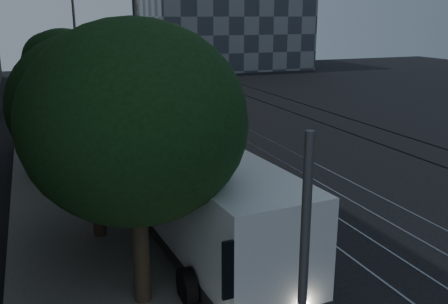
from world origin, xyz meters
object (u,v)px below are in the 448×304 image
(pickup_silver, at_px, (161,147))
(car_white_a, at_px, (117,116))
(streetlamp_near, at_px, (150,79))
(car_white_d, at_px, (98,91))
(car_white_c, at_px, (88,99))
(car_white_b, at_px, (98,109))
(trolleybus, at_px, (186,186))
(streetlamp_far, at_px, (80,26))

(pickup_silver, relative_size, car_white_a, 1.44)
(pickup_silver, height_order, streetlamp_near, streetlamp_near)
(car_white_d, bearing_deg, car_white_a, -85.85)
(car_white_a, xyz_separation_m, streetlamp_near, (-1.50, -17.32, 4.62))
(pickup_silver, distance_m, car_white_c, 18.87)
(car_white_b, bearing_deg, trolleybus, -114.19)
(streetlamp_far, bearing_deg, car_white_d, 73.94)
(pickup_silver, relative_size, car_white_c, 1.59)
(trolleybus, relative_size, pickup_silver, 2.19)
(car_white_d, bearing_deg, streetlamp_far, -100.50)
(car_white_c, distance_m, streetlamp_far, 6.54)
(car_white_b, height_order, streetlamp_far, streetlamp_far)
(pickup_silver, bearing_deg, car_white_c, 93.78)
(pickup_silver, relative_size, streetlamp_far, 0.54)
(trolleybus, distance_m, streetlamp_far, 25.86)
(trolleybus, relative_size, car_white_b, 2.59)
(car_white_a, distance_m, car_white_d, 12.44)
(car_white_b, height_order, car_white_c, car_white_b)
(car_white_c, relative_size, streetlamp_near, 0.44)
(trolleybus, distance_m, car_white_c, 27.90)
(trolleybus, height_order, streetlamp_near, streetlamp_near)
(pickup_silver, relative_size, car_white_b, 1.18)
(car_white_c, distance_m, car_white_d, 3.61)
(car_white_d, height_order, streetlamp_far, streetlamp_far)
(car_white_a, relative_size, streetlamp_far, 0.38)
(car_white_a, distance_m, car_white_b, 3.30)
(car_white_b, bearing_deg, streetlamp_near, -116.33)
(trolleybus, distance_m, car_white_a, 18.88)
(car_white_b, relative_size, streetlamp_near, 0.59)
(car_white_b, xyz_separation_m, streetlamp_near, (-0.58, -20.48, 4.60))
(trolleybus, xyz_separation_m, car_white_a, (0.72, 18.84, -1.10))
(car_white_b, xyz_separation_m, streetlamp_far, (-0.47, 3.39, 5.92))
(trolleybus, bearing_deg, streetlamp_near, 113.48)
(streetlamp_near, relative_size, streetlamp_far, 0.78)
(car_white_a, relative_size, car_white_c, 1.11)
(car_white_d, relative_size, streetlamp_near, 0.52)
(pickup_silver, xyz_separation_m, car_white_b, (-1.60, 12.93, -0.10))
(pickup_silver, xyz_separation_m, streetlamp_near, (-2.18, -7.56, 4.50))
(streetlamp_near, distance_m, streetlamp_far, 23.91)
(pickup_silver, relative_size, streetlamp_near, 0.69)
(pickup_silver, height_order, car_white_c, pickup_silver)
(trolleybus, bearing_deg, car_white_d, 84.40)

